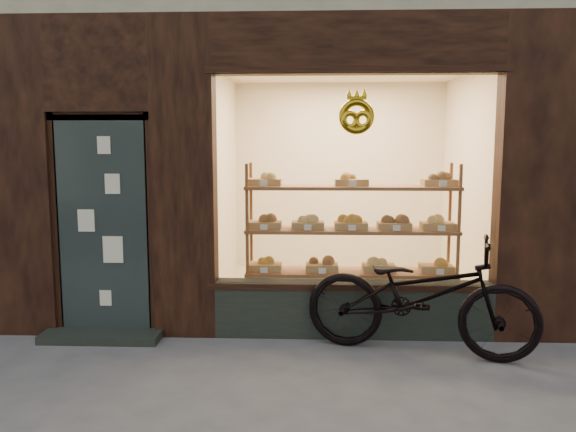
{
  "coord_description": "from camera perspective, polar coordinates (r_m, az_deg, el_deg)",
  "views": [
    {
      "loc": [
        0.03,
        -3.29,
        1.89
      ],
      "look_at": [
        -0.19,
        2.0,
        1.22
      ],
      "focal_mm": 35.0,
      "sensor_mm": 36.0,
      "label": 1
    }
  ],
  "objects": [
    {
      "name": "bicycle",
      "position": [
        5.24,
        13.25,
        -7.83
      ],
      "size": [
        2.18,
        1.24,
        1.08
      ],
      "primitive_type": "imported",
      "rotation": [
        0.0,
        0.0,
        1.3
      ],
      "color": "black",
      "rests_on": "ground"
    },
    {
      "name": "display_shelf",
      "position": [
        5.94,
        6.37,
        -2.9
      ],
      "size": [
        2.2,
        0.45,
        1.7
      ],
      "color": "brown",
      "rests_on": "ground"
    }
  ]
}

